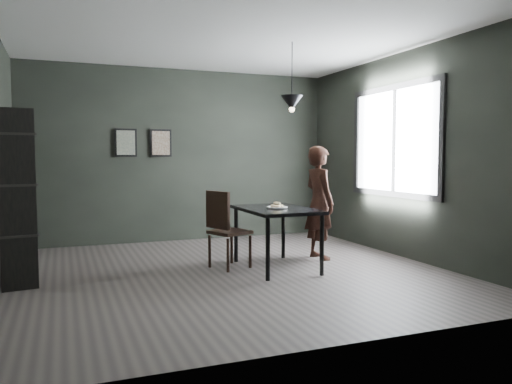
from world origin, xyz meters
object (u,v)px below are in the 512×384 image
object	(u,v)px
pendant_lamp	(292,103)
white_plate	(277,208)
woman	(319,203)
wood_chair	(224,225)
shelf_unit	(15,198)
cafe_table	(276,214)

from	to	relation	value
pendant_lamp	white_plate	bearing A→B (deg)	-149.88
woman	wood_chair	size ratio (longest dim) A/B	1.58
shelf_unit	white_plate	bearing A→B (deg)	-15.46
white_plate	woman	size ratio (longest dim) A/B	0.15
woman	pendant_lamp	bearing A→B (deg)	112.42
white_plate	woman	distance (m)	0.89
white_plate	woman	world-z (taller)	woman
shelf_unit	pendant_lamp	size ratio (longest dim) A/B	2.16
cafe_table	wood_chair	distance (m)	0.65
cafe_table	pendant_lamp	distance (m)	1.41
wood_chair	white_plate	bearing A→B (deg)	-45.87
woman	white_plate	bearing A→B (deg)	114.35
wood_chair	shelf_unit	xyz separation A→B (m)	(-2.32, 0.10, 0.39)
cafe_table	woman	size ratio (longest dim) A/B	0.79
white_plate	wood_chair	size ratio (longest dim) A/B	0.24
cafe_table	white_plate	xyz separation A→B (m)	(-0.02, -0.05, 0.08)
cafe_table	pendant_lamp	world-z (taller)	pendant_lamp
wood_chair	pendant_lamp	bearing A→B (deg)	-29.03
woman	pendant_lamp	world-z (taller)	pendant_lamp
wood_chair	pendant_lamp	world-z (taller)	pendant_lamp
wood_chair	pendant_lamp	distance (m)	1.73
shelf_unit	wood_chair	bearing A→B (deg)	-10.75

